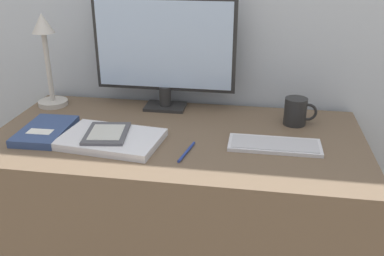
{
  "coord_description": "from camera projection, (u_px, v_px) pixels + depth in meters",
  "views": [
    {
      "loc": [
        0.27,
        -1.12,
        1.35
      ],
      "look_at": [
        0.06,
        0.14,
        0.79
      ],
      "focal_mm": 40.0,
      "sensor_mm": 36.0,
      "label": 1
    }
  ],
  "objects": [
    {
      "name": "desk",
      "position": [
        178.0,
        222.0,
        1.63
      ],
      "size": [
        1.28,
        0.64,
        0.73
      ],
      "color": "brown",
      "rests_on": "ground_plane"
    },
    {
      "name": "keyboard",
      "position": [
        274.0,
        145.0,
        1.39
      ],
      "size": [
        0.3,
        0.12,
        0.01
      ],
      "color": "silver",
      "rests_on": "desk"
    },
    {
      "name": "ereader",
      "position": [
        107.0,
        133.0,
        1.42
      ],
      "size": [
        0.16,
        0.19,
        0.01
      ],
      "color": "#4C4C51",
      "rests_on": "laptop"
    },
    {
      "name": "pen",
      "position": [
        187.0,
        152.0,
        1.35
      ],
      "size": [
        0.03,
        0.14,
        0.01
      ],
      "color": "navy",
      "rests_on": "desk"
    },
    {
      "name": "monitor",
      "position": [
        164.0,
        50.0,
        1.63
      ],
      "size": [
        0.55,
        0.11,
        0.43
      ],
      "color": "#262626",
      "rests_on": "desk"
    },
    {
      "name": "notebook",
      "position": [
        46.0,
        131.0,
        1.48
      ],
      "size": [
        0.16,
        0.25,
        0.03
      ],
      "color": "#334775",
      "rests_on": "desk"
    },
    {
      "name": "laptop",
      "position": [
        111.0,
        139.0,
        1.42
      ],
      "size": [
        0.35,
        0.25,
        0.02
      ],
      "color": "silver",
      "rests_on": "desk"
    },
    {
      "name": "coffee_mug",
      "position": [
        296.0,
        111.0,
        1.55
      ],
      "size": [
        0.12,
        0.08,
        0.1
      ],
      "color": "black",
      "rests_on": "desk"
    },
    {
      "name": "desk_lamp",
      "position": [
        46.0,
        53.0,
        1.66
      ],
      "size": [
        0.12,
        0.12,
        0.37
      ],
      "color": "#BCB7AD",
      "rests_on": "desk"
    }
  ]
}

